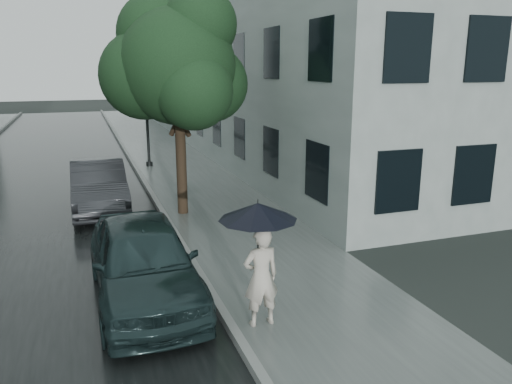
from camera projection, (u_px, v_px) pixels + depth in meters
name	position (u px, v px, depth m)	size (l,w,h in m)	color
ground	(293.00, 291.00, 9.65)	(120.00, 120.00, 0.00)	black
sidewalk	(183.00, 171.00, 20.70)	(3.50, 60.00, 0.01)	slate
kerb_near	(138.00, 172.00, 20.09)	(0.15, 60.00, 0.15)	slate
asphalt_road	(45.00, 180.00, 18.98)	(6.85, 60.00, 0.00)	black
building_near	(245.00, 61.00, 28.14)	(7.02, 36.00, 9.00)	#909D99
pedestrian	(261.00, 277.00, 8.20)	(0.62, 0.41, 1.69)	#BDB5A6
umbrella	(258.00, 211.00, 7.93)	(1.40, 1.40, 1.23)	black
street_tree	(177.00, 65.00, 13.84)	(4.21, 3.83, 6.32)	#332619
lamp_post	(142.00, 94.00, 20.86)	(0.83, 0.42, 5.37)	black
car_near	(143.00, 261.00, 9.11)	(1.80, 4.49, 1.53)	#192A2B
car_far	(99.00, 186.00, 14.96)	(1.54, 4.41, 1.45)	#25262A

